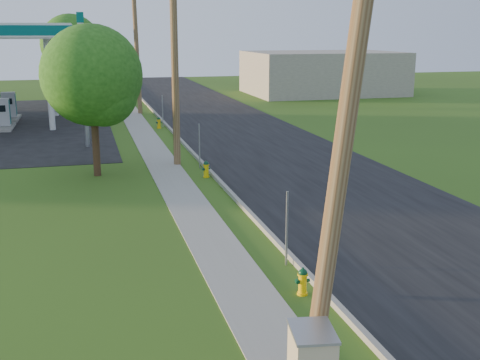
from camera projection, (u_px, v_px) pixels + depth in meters
name	position (u px, v px, depth m)	size (l,w,h in m)	color
ground_plane	(344.00, 345.00, 11.75)	(140.00, 140.00, 0.00)	#335218
road	(344.00, 196.00, 22.24)	(8.00, 120.00, 0.02)	black
curb	(239.00, 202.00, 21.24)	(0.15, 120.00, 0.15)	gray
sidewalk	(190.00, 207.00, 20.82)	(1.50, 120.00, 0.03)	gray
utility_pole_near	(348.00, 107.00, 9.50)	(1.40, 0.32, 9.48)	brown
utility_pole_mid	(175.00, 54.00, 26.35)	(1.40, 0.32, 9.80)	brown
utility_pole_far	(137.00, 47.00, 43.28)	(1.40, 0.32, 9.50)	brown
sign_post_near	(287.00, 229.00, 15.51)	(0.05, 0.04, 2.00)	gray
sign_post_mid	(199.00, 146.00, 26.58)	(0.05, 0.04, 2.00)	gray
sign_post_far	(163.00, 111.00, 38.03)	(0.05, 0.04, 2.00)	gray
fuel_pump_ne	(3.00, 117.00, 37.38)	(1.20, 3.20, 1.90)	gray
fuel_pump_se	(9.00, 109.00, 41.13)	(1.20, 3.20, 1.90)	gray
price_pylon	(81.00, 41.00, 30.44)	(0.34, 2.04, 6.85)	gray
distant_building	(323.00, 73.00, 57.94)	(14.00, 10.00, 4.00)	gray
tree_verge	(95.00, 80.00, 24.45)	(4.14, 4.14, 6.27)	#352618
tree_lot	(72.00, 47.00, 48.30)	(4.82, 4.82, 7.30)	#352618
hydrant_near	(303.00, 281.00, 13.91)	(0.34, 0.30, 0.67)	#FFC306
hydrant_mid	(206.00, 169.00, 25.07)	(0.38, 0.34, 0.72)	#DCC00C
hydrant_far	(159.00, 123.00, 37.68)	(0.37, 0.33, 0.72)	#E5B00D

